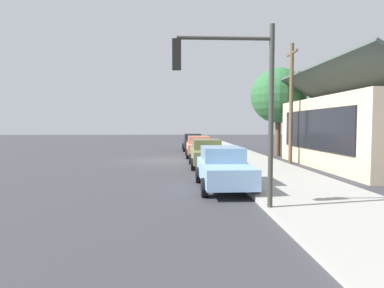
{
  "coord_description": "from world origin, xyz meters",
  "views": [
    {
      "loc": [
        22.62,
        0.96,
        2.46
      ],
      "look_at": [
        -0.73,
        2.13,
        1.11
      ],
      "focal_mm": 31.2,
      "sensor_mm": 36.0,
      "label": 1
    }
  ],
  "objects": [
    {
      "name": "car_charcoal",
      "position": [
        -9.35,
        2.63,
        0.82
      ],
      "size": [
        4.78,
        1.98,
        1.59
      ],
      "rotation": [
        0.0,
        0.0,
        0.0
      ],
      "color": "#2D3035",
      "rests_on": "ground"
    },
    {
      "name": "utility_pole_wooden",
      "position": [
        2.04,
        8.2,
        3.93
      ],
      "size": [
        1.8,
        0.24,
        7.5
      ],
      "color": "brown",
      "rests_on": "ground"
    },
    {
      "name": "car_coral",
      "position": [
        -2.75,
        2.76,
        0.81
      ],
      "size": [
        4.44,
        2.06,
        1.59
      ],
      "rotation": [
        0.0,
        0.0,
        -0.01
      ],
      "color": "#EA8C75",
      "rests_on": "ground"
    },
    {
      "name": "ground_plane",
      "position": [
        0.0,
        0.0,
        0.0
      ],
      "size": [
        120.0,
        120.0,
        0.0
      ],
      "primitive_type": "plane",
      "color": "#38383D"
    },
    {
      "name": "sidewalk_curb",
      "position": [
        0.0,
        5.6,
        0.08
      ],
      "size": [
        60.0,
        4.2,
        0.16
      ],
      "primitive_type": "cube",
      "color": "#A3A099",
      "rests_on": "ground"
    },
    {
      "name": "car_skyblue",
      "position": [
        9.88,
        2.81,
        0.81
      ],
      "size": [
        4.61,
        1.97,
        1.59
      ],
      "rotation": [
        0.0,
        0.0,
        0.0
      ],
      "color": "#8CB7E0",
      "rests_on": "ground"
    },
    {
      "name": "car_olive",
      "position": [
        3.21,
        2.8,
        0.81
      ],
      "size": [
        4.63,
        2.0,
        1.59
      ],
      "rotation": [
        0.0,
        0.0,
        -0.01
      ],
      "color": "olive",
      "rests_on": "ground"
    },
    {
      "name": "shade_tree",
      "position": [
        -3.42,
        9.09,
        4.75
      ],
      "size": [
        4.34,
        4.34,
        6.94
      ],
      "color": "brown",
      "rests_on": "ground"
    },
    {
      "name": "fire_hydrant_red",
      "position": [
        -4.0,
        4.2,
        0.5
      ],
      "size": [
        0.22,
        0.22,
        0.71
      ],
      "color": "red",
      "rests_on": "sidewalk_curb"
    },
    {
      "name": "traffic_light_main",
      "position": [
        13.51,
        2.54,
        3.49
      ],
      "size": [
        0.37,
        2.79,
        5.2
      ],
      "color": "#383833",
      "rests_on": "ground"
    },
    {
      "name": "storefront_building",
      "position": [
        4.13,
        11.98,
        2.14
      ],
      "size": [
        11.7,
        6.69,
        5.83
      ],
      "color": "#CCB293",
      "rests_on": "ground"
    }
  ]
}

